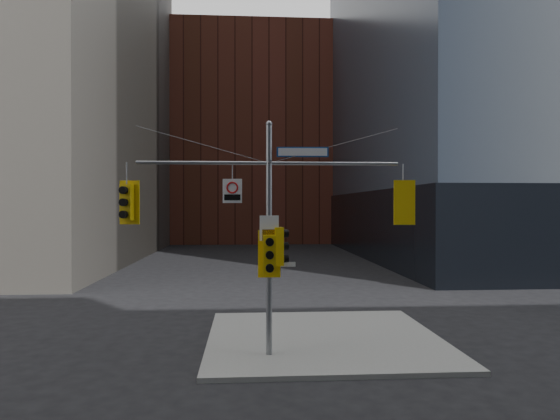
{
  "coord_description": "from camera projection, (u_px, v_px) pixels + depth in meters",
  "views": [
    {
      "loc": [
        -0.69,
        -13.21,
        4.68
      ],
      "look_at": [
        0.34,
        2.0,
        4.57
      ],
      "focal_mm": 32.0,
      "sensor_mm": 36.0,
      "label": 1
    }
  ],
  "objects": [
    {
      "name": "traffic_light_west_arm",
      "position": [
        127.0,
        202.0,
        14.94
      ],
      "size": [
        0.63,
        0.58,
        1.33
      ],
      "rotation": [
        0.0,
        0.0,
        -0.24
      ],
      "color": "yellow",
      "rests_on": "ground"
    },
    {
      "name": "street_blade_ew",
      "position": [
        284.0,
        264.0,
        15.27
      ],
      "size": [
        0.73,
        0.03,
        0.15
      ],
      "rotation": [
        0.0,
        0.0,
        0.01
      ],
      "color": "silver",
      "rests_on": "ground"
    },
    {
      "name": "podium_ne",
      "position": [
        551.0,
        224.0,
        47.05
      ],
      "size": [
        36.4,
        36.4,
        6.0
      ],
      "primitive_type": "cube",
      "color": "black",
      "rests_on": "ground"
    },
    {
      "name": "regulatory_sign_arm",
      "position": [
        232.0,
        190.0,
        15.12
      ],
      "size": [
        0.59,
        0.1,
        0.73
      ],
      "rotation": [
        0.0,
        0.0,
        -0.09
      ],
      "color": "silver",
      "rests_on": "ground"
    },
    {
      "name": "traffic_light_pole_side",
      "position": [
        280.0,
        246.0,
        15.26
      ],
      "size": [
        0.49,
        0.42,
        1.17
      ],
      "rotation": [
        0.0,
        0.0,
        1.75
      ],
      "color": "yellow",
      "rests_on": "ground"
    },
    {
      "name": "sidewalk_corner",
      "position": [
        324.0,
        338.0,
        17.39
      ],
      "size": [
        8.0,
        8.0,
        0.15
      ],
      "primitive_type": "cube",
      "color": "gray",
      "rests_on": "ground"
    },
    {
      "name": "brick_midrise",
      "position": [
        251.0,
        141.0,
        71.03
      ],
      "size": [
        26.0,
        20.0,
        28.0
      ],
      "primitive_type": "cube",
      "color": "brown",
      "rests_on": "ground"
    },
    {
      "name": "signal_assembly",
      "position": [
        269.0,
        215.0,
        15.22
      ],
      "size": [
        8.0,
        0.8,
        7.3
      ],
      "color": "gray",
      "rests_on": "ground"
    },
    {
      "name": "street_blade_ns",
      "position": [
        268.0,
        263.0,
        15.69
      ],
      "size": [
        0.13,
        0.79,
        0.16
      ],
      "rotation": [
        0.0,
        0.0,
        -0.13
      ],
      "color": "#145926",
      "rests_on": "ground"
    },
    {
      "name": "ground",
      "position": [
        272.0,
        382.0,
        13.26
      ],
      "size": [
        160.0,
        160.0,
        0.0
      ],
      "primitive_type": "plane",
      "color": "black",
      "rests_on": "ground"
    },
    {
      "name": "regulatory_sign_pole",
      "position": [
        269.0,
        229.0,
        15.11
      ],
      "size": [
        0.58,
        0.1,
        0.76
      ],
      "rotation": [
        0.0,
        0.0,
        0.12
      ],
      "color": "silver",
      "rests_on": "ground"
    },
    {
      "name": "traffic_light_east_arm",
      "position": [
        403.0,
        203.0,
        15.5
      ],
      "size": [
        0.66,
        0.54,
        1.38
      ],
      "rotation": [
        0.0,
        0.0,
        3.07
      ],
      "color": "yellow",
      "rests_on": "ground"
    },
    {
      "name": "traffic_light_pole_front",
      "position": [
        269.0,
        254.0,
        14.96
      ],
      "size": [
        0.69,
        0.54,
        1.44
      ],
      "rotation": [
        0.0,
        0.0,
        -0.01
      ],
      "color": "yellow",
      "rests_on": "ground"
    },
    {
      "name": "street_sign_blade",
      "position": [
        303.0,
        152.0,
        15.28
      ],
      "size": [
        1.6,
        0.13,
        0.31
      ],
      "rotation": [
        0.0,
        0.0,
        -0.05
      ],
      "color": "navy",
      "rests_on": "ground"
    }
  ]
}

